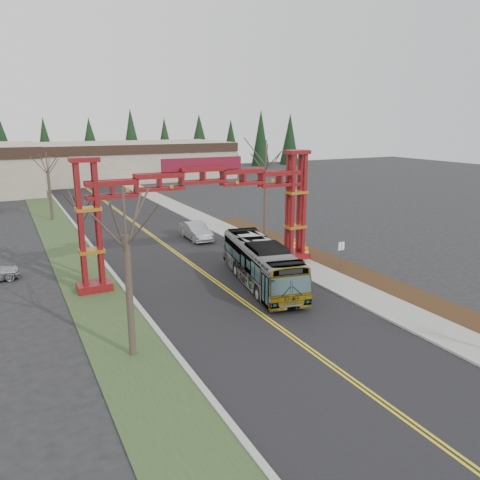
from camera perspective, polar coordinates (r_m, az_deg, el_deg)
ground at (r=21.23m, az=15.92°, el=-17.82°), size 200.00×200.00×0.00m
road at (r=41.42m, az=-8.12°, el=-1.35°), size 12.00×110.00×0.02m
lane_line_left at (r=41.38m, az=-8.28°, el=-1.35°), size 0.12×100.00×0.01m
lane_line_right at (r=41.45m, az=-7.96°, el=-1.31°), size 0.12×100.00×0.01m
curb_right at (r=43.69m, az=-0.49°, el=-0.28°), size 0.30×110.00×0.15m
sidewalk_right at (r=44.34m, az=1.19°, el=-0.07°), size 2.60×110.00×0.14m
landscape_strip at (r=34.21m, az=17.19°, el=-5.17°), size 2.60×50.00×0.12m
grass_median at (r=39.68m, az=-19.10°, el=-2.67°), size 4.00×110.00×0.08m
curb_left at (r=39.93m, az=-16.48°, el=-2.30°), size 0.30×110.00×0.15m
gateway_arch at (r=33.74m, az=-4.54°, el=5.56°), size 18.20×1.60×8.90m
retail_building_east at (r=95.81m, az=-13.45°, el=9.41°), size 38.00×20.30×7.00m
conifer_treeline at (r=105.71m, az=-20.39°, el=10.96°), size 116.10×5.60×13.00m
transit_bus at (r=32.34m, az=2.62°, el=-2.86°), size 4.67×11.43×3.10m
silver_sedan at (r=45.09m, az=-5.39°, el=1.10°), size 1.80×5.03×1.65m
bare_tree_median_near at (r=21.93m, az=-13.76°, el=0.47°), size 3.32×3.32×8.24m
bare_tree_median_mid at (r=35.30m, az=-18.89°, el=3.11°), size 2.91×2.91×6.65m
bare_tree_median_far at (r=57.16m, az=-22.40°, el=7.77°), size 3.15×3.15×7.75m
bare_tree_right_far at (r=45.42m, az=3.16°, el=9.13°), size 3.46×3.46×9.34m
street_sign at (r=35.95m, az=12.23°, el=-1.24°), size 0.52×0.06×2.30m
barrel_south at (r=38.95m, az=7.93°, el=-1.60°), size 0.54×0.54×1.00m
barrel_mid at (r=40.28m, az=7.55°, el=-1.00°), size 0.58×0.58×1.08m
barrel_north at (r=41.43m, az=6.39°, el=-0.55°), size 0.56×0.56×1.04m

